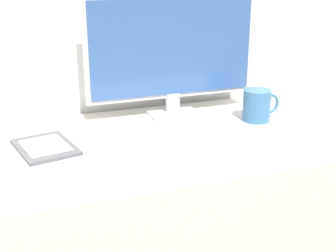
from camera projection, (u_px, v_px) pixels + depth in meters
desk at (167, 249)px, 1.48m from camera, size 1.38×0.62×0.75m
monitor at (172, 52)px, 1.49m from camera, size 0.57×0.11×0.39m
keyboard at (271, 137)px, 1.34m from camera, size 0.30×0.11×0.01m
laptop at (55, 151)px, 1.23m from camera, size 0.32×0.26×0.02m
ereader at (45, 147)px, 1.22m from camera, size 0.17×0.21×0.01m
coffee_mug at (257, 105)px, 1.49m from camera, size 0.13×0.09×0.10m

